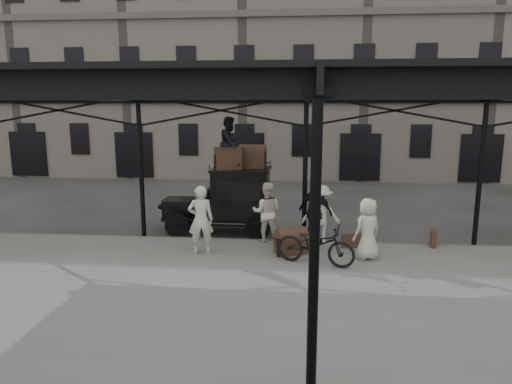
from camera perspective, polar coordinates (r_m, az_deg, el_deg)
ground at (r=12.20m, az=6.08°, el=-9.39°), size 120.00×120.00×0.00m
platform at (r=10.31m, az=6.24°, el=-12.82°), size 28.00×8.00×0.15m
canopy at (r=9.75m, az=6.77°, el=13.08°), size 22.50×9.00×4.74m
building_frontage at (r=29.59m, az=5.88°, el=16.14°), size 64.00×8.00×14.00m
taxi at (r=15.06m, az=-3.04°, el=-0.70°), size 3.65×1.55×2.18m
porter_left at (r=12.64m, az=-6.92°, el=-3.46°), size 0.78×0.59×1.91m
porter_midleft at (r=13.65m, az=1.35°, el=-2.53°), size 0.90×0.72×1.81m
porter_centre at (r=12.47m, az=13.77°, el=-4.51°), size 0.96×0.87×1.64m
porter_official at (r=13.53m, az=7.44°, el=-2.45°), size 1.20×1.06×1.94m
porter_right at (r=13.65m, az=8.13°, el=-2.76°), size 1.21×0.79×1.75m
bicycle at (r=11.88m, az=7.44°, el=-6.47°), size 2.18×1.31×1.08m
porter_roof at (r=14.72m, az=-3.29°, el=6.16°), size 0.87×0.98×1.67m
steamer_trunk_roof_near at (r=14.63m, az=-3.54°, el=4.02°), size 0.94×0.75×0.60m
steamer_trunk_roof_far at (r=14.98m, az=-0.44°, el=4.26°), size 0.91×0.61×0.63m
steamer_trunk_platform at (r=12.72m, az=4.42°, el=-6.35°), size 0.98×0.83×0.61m
wicker_hamper at (r=13.37m, az=4.21°, el=-5.74°), size 0.62×0.47×0.50m
suitcase_upright at (r=14.36m, az=21.30°, el=-5.40°), size 0.27×0.62×0.45m
suitcase_flat at (r=13.51m, az=11.92°, el=-5.99°), size 0.61×0.20×0.40m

